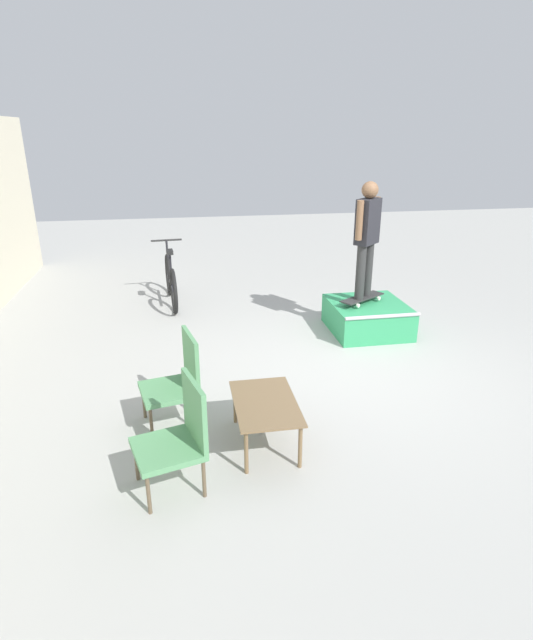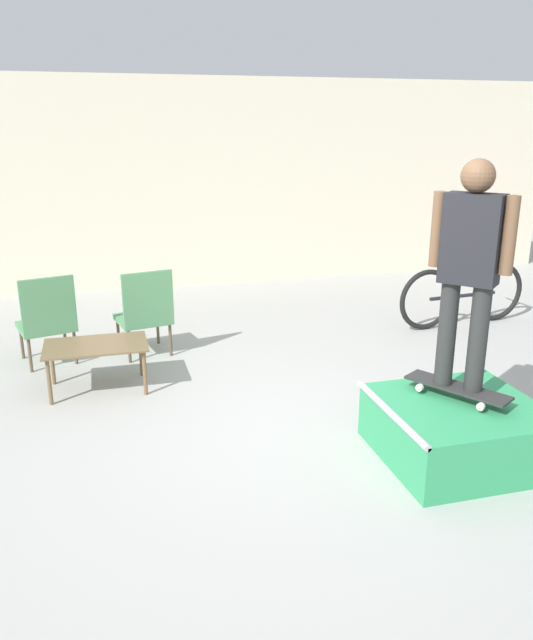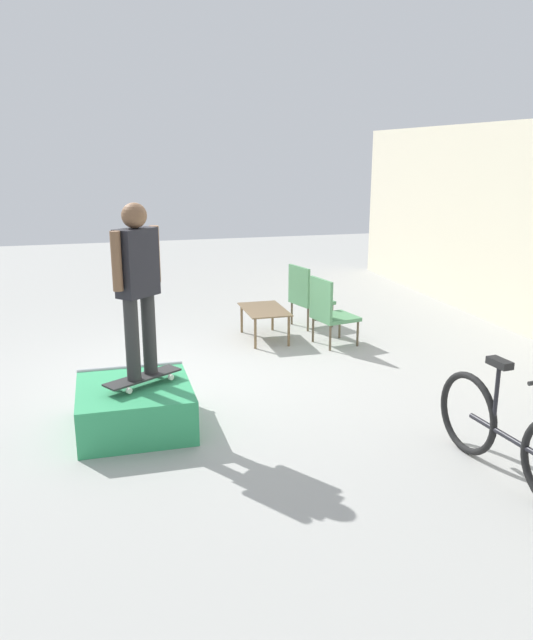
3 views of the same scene
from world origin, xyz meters
The scene contains 8 objects.
ground_plane centered at (0.00, 0.00, 0.00)m, with size 24.00×24.00×0.00m, color #A8A8A3.
skate_ramp_box centered at (1.16, -0.68, 0.21)m, with size 1.13×1.06×0.45m.
skateboard_on_ramp centered at (1.18, -0.59, 0.51)m, with size 0.57×0.76×0.07m.
person_skater centered at (1.18, -0.59, 1.46)m, with size 0.41×0.45×1.61m.
coffee_table centered at (-1.36, 1.26, 0.39)m, with size 0.92×0.57×0.44m.
patio_chair_left centered at (-1.82, 2.04, 0.49)m, with size 0.64×0.64×0.93m.
patio_chair_right centered at (-0.86, 2.04, 0.49)m, with size 0.62×0.62×0.93m.
bicycle centered at (2.93, 2.13, 0.39)m, with size 1.75×0.52×1.02m.
Camera 3 is at (6.80, -0.91, 2.55)m, focal length 35.00 mm.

